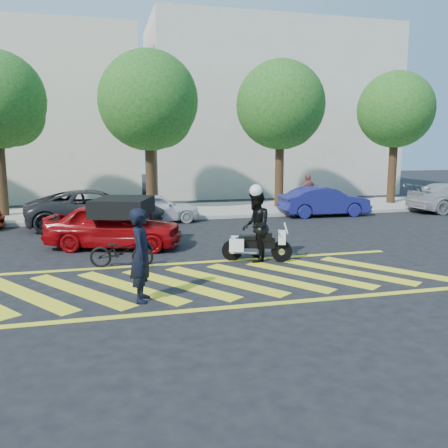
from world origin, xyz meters
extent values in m
plane|color=black|center=(0.00, 0.00, 0.00)|extent=(90.00, 90.00, 0.00)
cube|color=#9E998E|center=(0.00, 12.00, 0.07)|extent=(60.00, 5.00, 0.15)
cube|color=yellow|center=(-3.90, 0.00, 0.00)|extent=(2.43, 3.21, 0.01)
cube|color=yellow|center=(-2.80, 0.00, 0.00)|extent=(2.43, 3.21, 0.01)
cube|color=yellow|center=(-1.70, 0.00, 0.00)|extent=(2.43, 3.21, 0.01)
cube|color=yellow|center=(-0.60, 0.00, 0.00)|extent=(2.43, 3.21, 0.01)
cube|color=yellow|center=(0.50, 0.00, 0.00)|extent=(2.43, 3.21, 0.01)
cube|color=yellow|center=(1.60, 0.00, 0.00)|extent=(2.43, 3.21, 0.01)
cube|color=yellow|center=(2.70, 0.00, 0.00)|extent=(2.43, 3.21, 0.01)
cube|color=yellow|center=(3.80, 0.00, 0.00)|extent=(2.43, 3.21, 0.01)
cube|color=yellow|center=(4.90, 0.00, 0.00)|extent=(2.43, 3.21, 0.01)
cube|color=yellow|center=(0.00, -1.90, 0.00)|extent=(12.00, 0.20, 0.01)
cube|color=yellow|center=(0.00, 1.90, 0.00)|extent=(12.00, 0.20, 0.01)
cube|color=beige|center=(-8.00, 21.00, 5.00)|extent=(16.00, 8.00, 10.00)
cube|color=beige|center=(9.00, 21.00, 5.50)|extent=(16.00, 8.00, 11.00)
cylinder|color=black|center=(-6.50, 12.00, 2.00)|extent=(0.44, 0.44, 4.00)
sphere|color=#134A1B|center=(-5.90, 12.30, 4.53)|extent=(2.73, 2.73, 2.73)
cylinder|color=black|center=(0.00, 12.00, 2.00)|extent=(0.44, 0.44, 4.00)
sphere|color=#134A1B|center=(0.00, 12.00, 5.26)|extent=(4.60, 4.60, 4.60)
sphere|color=#134A1B|center=(0.60, 12.30, 4.58)|extent=(2.99, 2.99, 2.99)
cylinder|color=black|center=(6.50, 12.00, 2.00)|extent=(0.44, 0.44, 4.00)
sphere|color=#134A1B|center=(6.50, 12.00, 5.21)|extent=(4.40, 4.40, 4.40)
sphere|color=#134A1B|center=(7.10, 12.30, 4.55)|extent=(2.86, 2.86, 2.86)
cylinder|color=black|center=(13.00, 12.00, 2.00)|extent=(0.44, 0.44, 4.00)
sphere|color=#134A1B|center=(13.00, 12.00, 5.10)|extent=(4.00, 4.00, 4.00)
sphere|color=#134A1B|center=(13.60, 12.30, 4.50)|extent=(2.60, 2.60, 2.60)
imported|color=black|center=(-1.49, -1.04, 0.97)|extent=(0.60, 0.79, 1.94)
imported|color=black|center=(-1.79, 1.87, 0.44)|extent=(1.76, 0.94, 0.88)
cylinder|color=black|center=(1.25, 1.90, 0.29)|extent=(0.59, 0.32, 0.58)
cylinder|color=silver|center=(1.25, 1.90, 0.29)|extent=(0.21, 0.19, 0.18)
cylinder|color=black|center=(2.54, 1.42, 0.29)|extent=(0.59, 0.32, 0.58)
cylinder|color=silver|center=(2.54, 1.42, 0.29)|extent=(0.21, 0.19, 0.18)
cube|color=black|center=(1.86, 1.67, 0.51)|extent=(1.12, 0.60, 0.27)
cube|color=black|center=(2.10, 1.58, 0.69)|extent=(0.46, 0.39, 0.19)
cube|color=black|center=(1.65, 1.75, 0.67)|extent=(0.56, 0.45, 0.11)
cube|color=silver|center=(2.54, 1.42, 0.69)|extent=(0.31, 0.42, 0.35)
cube|color=silver|center=(1.46, 2.06, 0.49)|extent=(0.43, 0.29, 0.34)
cube|color=silver|center=(1.30, 1.63, 0.49)|extent=(0.43, 0.29, 0.34)
imported|color=black|center=(1.85, 1.66, 0.99)|extent=(1.04, 1.16, 1.98)
imported|color=#95060A|center=(-1.91, 4.42, 0.72)|extent=(4.54, 2.90, 1.44)
imported|color=black|center=(-2.47, 8.63, 0.75)|extent=(5.52, 2.83, 1.49)
imported|color=silver|center=(-0.10, 9.20, 0.63)|extent=(3.79, 1.75, 1.26)
imported|color=navy|center=(7.66, 9.20, 0.68)|extent=(4.14, 1.48, 1.36)
imported|color=#934A43|center=(7.25, 10.12, 1.02)|extent=(1.06, 0.51, 1.75)
camera|label=1|loc=(-2.21, -10.63, 3.17)|focal=38.00mm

